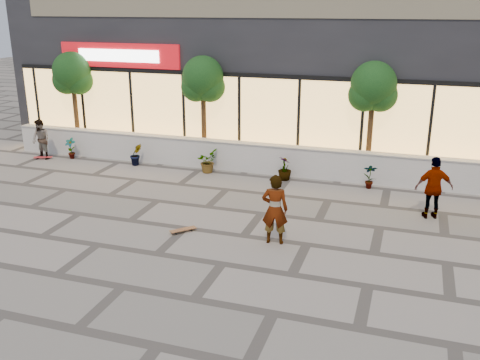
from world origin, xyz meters
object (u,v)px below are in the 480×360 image
(tree_mideast, at_px, (373,90))
(skateboard_center, at_px, (183,230))
(tree_midwest, at_px, (203,82))
(skater_left, at_px, (41,140))
(tree_west, at_px, (72,76))
(skater_right_near, at_px, (434,188))
(skater_center, at_px, (275,209))
(skateboard_left, at_px, (43,157))

(tree_mideast, relative_size, skateboard_center, 6.13)
(tree_midwest, distance_m, skater_left, 6.61)
(tree_west, relative_size, skater_right_near, 2.24)
(skater_left, relative_size, skateboard_center, 2.39)
(tree_midwest, height_order, skateboard_center, tree_midwest)
(tree_west, height_order, tree_midwest, same)
(skater_center, xyz_separation_m, skater_right_near, (3.72, 2.94, -0.01))
(skater_right_near, bearing_deg, skater_left, -21.97)
(skater_left, bearing_deg, skater_right_near, 6.37)
(tree_midwest, bearing_deg, tree_mideast, 0.00)
(tree_midwest, height_order, skater_center, tree_midwest)
(tree_midwest, bearing_deg, tree_west, 180.00)
(skateboard_center, bearing_deg, skater_center, -43.86)
(tree_midwest, bearing_deg, skater_left, -164.62)
(skater_center, distance_m, skater_left, 11.30)
(skater_right_near, bearing_deg, tree_midwest, -37.48)
(skater_right_near, distance_m, skateboard_center, 6.90)
(skater_center, height_order, skater_left, skater_center)
(tree_west, distance_m, skateboard_center, 10.19)
(tree_mideast, bearing_deg, tree_midwest, 180.00)
(tree_west, height_order, skateboard_center, tree_west)
(skater_left, bearing_deg, tree_west, 86.08)
(skater_right_near, height_order, skateboard_center, skater_right_near)
(tree_midwest, bearing_deg, skater_center, -55.04)
(skater_center, relative_size, skater_right_near, 1.01)
(tree_midwest, xyz_separation_m, skater_left, (-6.00, -1.65, -2.22))
(skater_center, height_order, skateboard_left, skater_center)
(tree_midwest, height_order, tree_mideast, same)
(skater_left, xyz_separation_m, skateboard_center, (7.93, -4.68, -0.69))
(skater_left, relative_size, skater_right_near, 0.87)
(skateboard_center, bearing_deg, skater_right_near, -20.27)
(tree_midwest, distance_m, tree_mideast, 6.00)
(tree_west, distance_m, tree_mideast, 11.50)
(tree_mideast, bearing_deg, skateboard_left, -172.15)
(tree_west, bearing_deg, skateboard_left, -106.82)
(skateboard_center, relative_size, skateboard_left, 0.91)
(tree_mideast, distance_m, skater_right_near, 4.40)
(skater_center, xyz_separation_m, skateboard_center, (-2.41, -0.13, -0.81))
(skater_right_near, relative_size, skateboard_center, 2.73)
(skater_center, relative_size, skateboard_center, 2.77)
(tree_mideast, height_order, skater_center, tree_mideast)
(skater_right_near, height_order, skateboard_left, skater_right_near)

